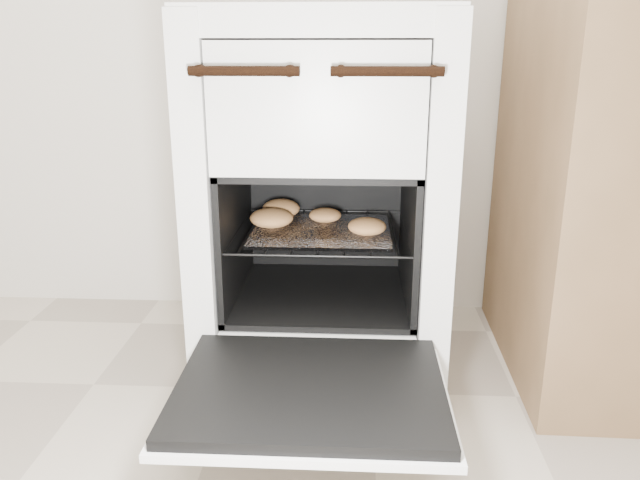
{
  "coord_description": "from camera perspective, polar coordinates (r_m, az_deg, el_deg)",
  "views": [
    {
      "loc": [
        -0.05,
        -0.25,
        0.78
      ],
      "look_at": [
        -0.12,
        1.06,
        0.37
      ],
      "focal_mm": 35.0,
      "sensor_mm": 36.0,
      "label": 1
    }
  ],
  "objects": [
    {
      "name": "stove",
      "position": [
        1.49,
        0.28,
        3.2
      ],
      "size": [
        0.55,
        0.61,
        0.84
      ],
      "color": "silver",
      "rests_on": "ground"
    },
    {
      "name": "oven_door",
      "position": [
        1.15,
        -0.92,
        -13.72
      ],
      "size": [
        0.5,
        0.39,
        0.03
      ],
      "color": "black",
      "rests_on": "stove"
    },
    {
      "name": "oven_rack",
      "position": [
        1.45,
        0.16,
        0.84
      ],
      "size": [
        0.4,
        0.39,
        0.01
      ],
      "color": "black",
      "rests_on": "stove"
    },
    {
      "name": "foil_sheet",
      "position": [
        1.43,
        0.12,
        0.84
      ],
      "size": [
        0.31,
        0.28,
        0.01
      ],
      "primitive_type": "cube",
      "color": "white",
      "rests_on": "oven_rack"
    },
    {
      "name": "baked_rolls",
      "position": [
        1.46,
        -1.66,
        2.19
      ],
      "size": [
        0.35,
        0.25,
        0.04
      ],
      "color": "#B9824A",
      "rests_on": "foil_sheet"
    }
  ]
}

